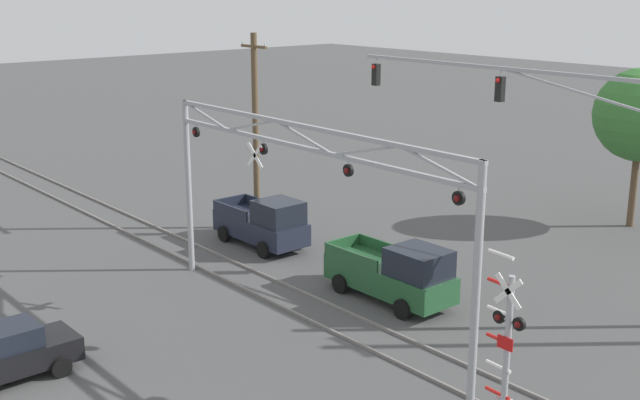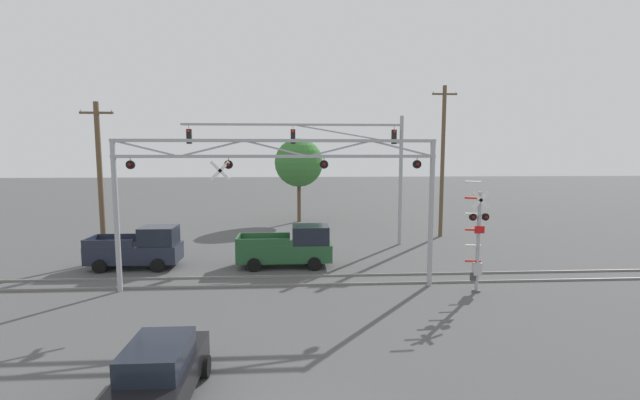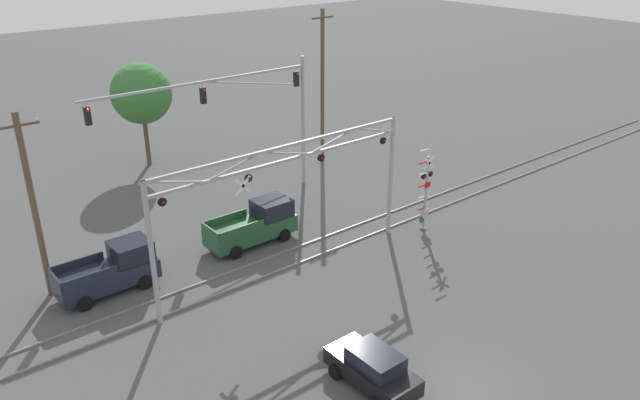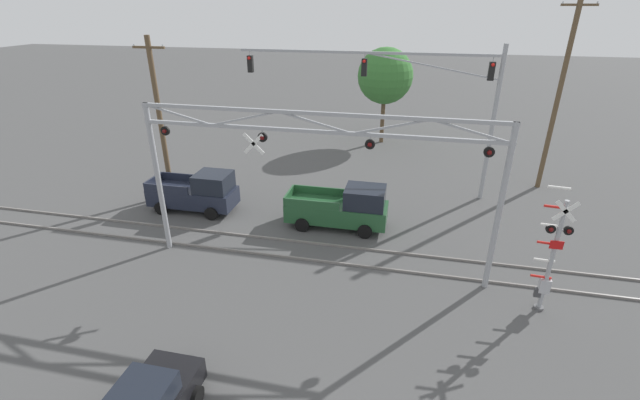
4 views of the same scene
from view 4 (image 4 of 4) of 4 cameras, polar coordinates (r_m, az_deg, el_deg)
The scene contains 10 objects.
rail_track_near at distance 19.07m, azimuth -0.40°, elevation -8.08°, with size 80.00×0.08×0.10m, color gray.
rail_track_far at distance 20.26m, azimuth 0.51°, elevation -5.92°, with size 80.00×0.08×0.10m, color gray.
crossing_gantry at distance 16.69m, azimuth -0.72°, elevation 5.37°, with size 14.27×0.27×6.75m.
crossing_signal_mast at distance 17.31m, azimuth 28.34°, elevation -7.09°, with size 1.13×0.35×4.96m.
traffic_signal_span at distance 24.65m, azimuth 14.08°, elevation 13.92°, with size 14.35×0.39×8.54m.
pickup_truck_lead at distance 21.46m, azimuth 3.07°, elevation -1.07°, with size 5.06×2.07×2.24m.
pickup_truck_following at distance 24.10m, azimuth -16.00°, elevation 0.96°, with size 4.70×2.07×2.24m.
utility_pole_left at distance 25.45m, azimuth -20.56°, elevation 10.11°, with size 1.80×0.28×8.92m.
utility_pole_right at distance 28.34m, azimuth 29.20°, elevation 12.03°, with size 1.80×0.28×10.90m.
background_tree_beyond_span at distance 34.58m, azimuth 8.69°, elevation 16.02°, with size 4.26×4.26×7.39m.
Camera 4 is at (3.59, -4.05, 10.44)m, focal length 24.00 mm.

